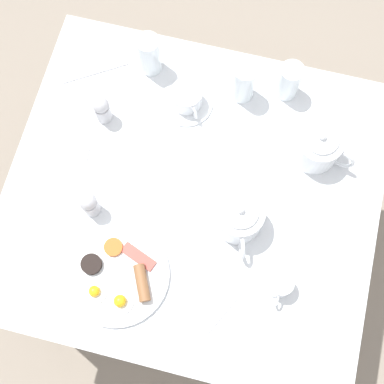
{
  "coord_description": "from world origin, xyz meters",
  "views": [
    {
      "loc": [
        0.4,
        0.1,
        2.07
      ],
      "look_at": [
        0.0,
        0.0,
        0.72
      ],
      "focal_mm": 50.0,
      "sensor_mm": 36.0,
      "label": 1
    }
  ],
  "objects_px": {
    "teapot_near": "(318,146)",
    "spoon_for_tea": "(222,313)",
    "teapot_far": "(239,217)",
    "pepper_grinder": "(102,109)",
    "water_glass_short": "(149,54)",
    "wine_glass_spare": "(289,81)",
    "salt_grinder": "(89,204)",
    "fork_spare": "(307,349)",
    "creamer_jug": "(280,285)",
    "knife_by_plate": "(96,72)",
    "fork_by_plate": "(83,167)",
    "breakfast_plate": "(118,276)",
    "water_glass_tall": "(244,82)",
    "teacup_with_saucer_left": "(187,99)"
  },
  "relations": [
    {
      "from": "teapot_near",
      "to": "spoon_for_tea",
      "type": "height_order",
      "value": "teapot_near"
    },
    {
      "from": "teapot_far",
      "to": "pepper_grinder",
      "type": "xyz_separation_m",
      "value": [
        -0.21,
        -0.43,
        -0.0
      ]
    },
    {
      "from": "water_glass_short",
      "to": "wine_glass_spare",
      "type": "bearing_deg",
      "value": 92.43
    },
    {
      "from": "salt_grinder",
      "to": "fork_spare",
      "type": "relative_size",
      "value": 0.67
    },
    {
      "from": "creamer_jug",
      "to": "knife_by_plate",
      "type": "height_order",
      "value": "creamer_jug"
    },
    {
      "from": "spoon_for_tea",
      "to": "fork_spare",
      "type": "relative_size",
      "value": 0.87
    },
    {
      "from": "pepper_grinder",
      "to": "fork_by_plate",
      "type": "distance_m",
      "value": 0.17
    },
    {
      "from": "breakfast_plate",
      "to": "pepper_grinder",
      "type": "bearing_deg",
      "value": -159.05
    },
    {
      "from": "salt_grinder",
      "to": "fork_spare",
      "type": "distance_m",
      "value": 0.65
    },
    {
      "from": "water_glass_tall",
      "to": "salt_grinder",
      "type": "relative_size",
      "value": 1.33
    },
    {
      "from": "water_glass_tall",
      "to": "spoon_for_tea",
      "type": "bearing_deg",
      "value": 7.84
    },
    {
      "from": "teapot_far",
      "to": "creamer_jug",
      "type": "bearing_deg",
      "value": -153.66
    },
    {
      "from": "breakfast_plate",
      "to": "teapot_near",
      "type": "height_order",
      "value": "teapot_near"
    },
    {
      "from": "fork_by_plate",
      "to": "fork_spare",
      "type": "height_order",
      "value": "same"
    },
    {
      "from": "breakfast_plate",
      "to": "teapot_far",
      "type": "xyz_separation_m",
      "value": [
        -0.21,
        0.27,
        0.04
      ]
    },
    {
      "from": "knife_by_plate",
      "to": "water_glass_tall",
      "type": "bearing_deg",
      "value": 94.62
    },
    {
      "from": "water_glass_tall",
      "to": "teapot_near",
      "type": "bearing_deg",
      "value": 60.53
    },
    {
      "from": "salt_grinder",
      "to": "knife_by_plate",
      "type": "distance_m",
      "value": 0.41
    },
    {
      "from": "teacup_with_saucer_left",
      "to": "water_glass_short",
      "type": "xyz_separation_m",
      "value": [
        -0.09,
        -0.13,
        0.04
      ]
    },
    {
      "from": "teapot_far",
      "to": "water_glass_tall",
      "type": "relative_size",
      "value": 1.57
    },
    {
      "from": "water_glass_tall",
      "to": "fork_spare",
      "type": "xyz_separation_m",
      "value": [
        0.64,
        0.31,
        -0.06
      ]
    },
    {
      "from": "teapot_near",
      "to": "water_glass_tall",
      "type": "relative_size",
      "value": 1.59
    },
    {
      "from": "salt_grinder",
      "to": "spoon_for_tea",
      "type": "xyz_separation_m",
      "value": [
        0.18,
        0.39,
        -0.05
      ]
    },
    {
      "from": "breakfast_plate",
      "to": "fork_by_plate",
      "type": "bearing_deg",
      "value": -146.28
    },
    {
      "from": "fork_by_plate",
      "to": "knife_by_plate",
      "type": "bearing_deg",
      "value": -169.64
    },
    {
      "from": "teacup_with_saucer_left",
      "to": "fork_by_plate",
      "type": "bearing_deg",
      "value": -41.77
    },
    {
      "from": "water_glass_short",
      "to": "knife_by_plate",
      "type": "relative_size",
      "value": 0.79
    },
    {
      "from": "teapot_near",
      "to": "fork_by_plate",
      "type": "relative_size",
      "value": 1.3
    },
    {
      "from": "pepper_grinder",
      "to": "teacup_with_saucer_left",
      "type": "bearing_deg",
      "value": 114.45
    },
    {
      "from": "water_glass_tall",
      "to": "spoon_for_tea",
      "type": "distance_m",
      "value": 0.62
    },
    {
      "from": "teapot_near",
      "to": "water_glass_short",
      "type": "height_order",
      "value": "water_glass_short"
    },
    {
      "from": "teapot_near",
      "to": "breakfast_plate",
      "type": "bearing_deg",
      "value": 62.13
    },
    {
      "from": "fork_by_plate",
      "to": "teacup_with_saucer_left",
      "type": "bearing_deg",
      "value": 138.23
    },
    {
      "from": "fork_spare",
      "to": "teacup_with_saucer_left",
      "type": "bearing_deg",
      "value": -141.95
    },
    {
      "from": "breakfast_plate",
      "to": "fork_spare",
      "type": "xyz_separation_m",
      "value": [
        0.06,
        0.5,
        -0.01
      ]
    },
    {
      "from": "breakfast_plate",
      "to": "fork_by_plate",
      "type": "height_order",
      "value": "breakfast_plate"
    },
    {
      "from": "wine_glass_spare",
      "to": "spoon_for_tea",
      "type": "distance_m",
      "value": 0.65
    },
    {
      "from": "water_glass_short",
      "to": "creamer_jug",
      "type": "xyz_separation_m",
      "value": [
        0.53,
        0.48,
        -0.03
      ]
    },
    {
      "from": "teacup_with_saucer_left",
      "to": "wine_glass_spare",
      "type": "distance_m",
      "value": 0.28
    },
    {
      "from": "water_glass_tall",
      "to": "creamer_jug",
      "type": "xyz_separation_m",
      "value": [
        0.51,
        0.21,
        -0.03
      ]
    },
    {
      "from": "pepper_grinder",
      "to": "fork_spare",
      "type": "xyz_separation_m",
      "value": [
        0.48,
        0.66,
        -0.05
      ]
    },
    {
      "from": "teapot_near",
      "to": "fork_spare",
      "type": "xyz_separation_m",
      "value": [
        0.51,
        0.08,
        -0.05
      ]
    },
    {
      "from": "teapot_far",
      "to": "fork_spare",
      "type": "xyz_separation_m",
      "value": [
        0.27,
        0.24,
        -0.05
      ]
    },
    {
      "from": "creamer_jug",
      "to": "pepper_grinder",
      "type": "height_order",
      "value": "pepper_grinder"
    },
    {
      "from": "teapot_far",
      "to": "teacup_with_saucer_left",
      "type": "bearing_deg",
      "value": 17.03
    },
    {
      "from": "wine_glass_spare",
      "to": "pepper_grinder",
      "type": "relative_size",
      "value": 1.2
    },
    {
      "from": "fork_spare",
      "to": "breakfast_plate",
      "type": "bearing_deg",
      "value": -96.79
    },
    {
      "from": "breakfast_plate",
      "to": "water_glass_tall",
      "type": "distance_m",
      "value": 0.62
    },
    {
      "from": "spoon_for_tea",
      "to": "pepper_grinder",
      "type": "bearing_deg",
      "value": -135.26
    },
    {
      "from": "knife_by_plate",
      "to": "spoon_for_tea",
      "type": "bearing_deg",
      "value": 41.46
    }
  ]
}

